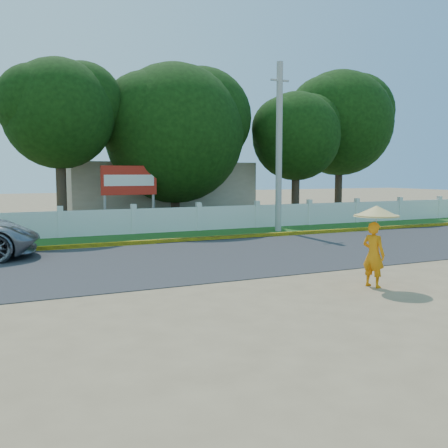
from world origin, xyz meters
name	(u,v)px	position (x,y,z in m)	size (l,w,h in m)	color
ground	(261,289)	(0.00, 0.00, 0.00)	(120.00, 120.00, 0.00)	#9E8460
road	(190,258)	(0.00, 4.50, 0.01)	(60.00, 7.00, 0.02)	#38383A
grass_verge	(143,238)	(0.00, 9.75, 0.01)	(60.00, 3.50, 0.03)	#2D601E
curb	(156,242)	(0.00, 8.05, 0.08)	(40.00, 0.18, 0.16)	yellow
fence	(134,222)	(0.00, 11.20, 0.55)	(40.00, 0.10, 1.10)	silver
building_near	(154,191)	(3.00, 18.00, 1.60)	(10.00, 6.00, 3.20)	#B7AD99
utility_pole	(279,148)	(6.16, 9.51, 3.73)	(0.28, 0.28, 7.45)	#9C9C9A
monk_with_parasol	(375,234)	(2.48, -0.87, 1.23)	(1.03, 1.03, 1.88)	orange
billboard	(129,184)	(0.11, 12.30, 2.14)	(2.50, 0.13, 2.95)	gray
tree_row	(187,129)	(3.56, 14.14, 4.83)	(33.35, 7.14, 8.71)	#473828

